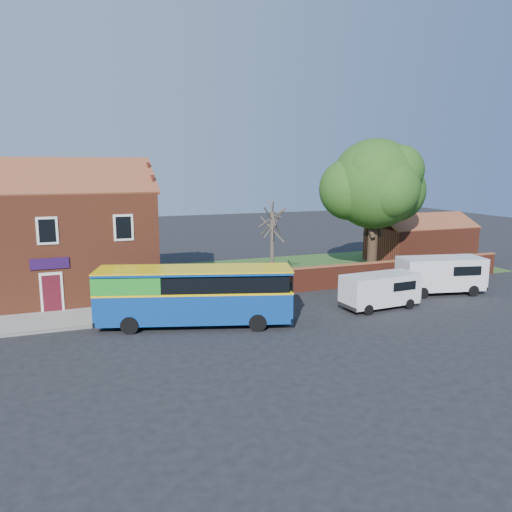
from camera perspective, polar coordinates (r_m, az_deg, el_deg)
name	(u,v)px	position (r m, az deg, el deg)	size (l,w,h in m)	color
ground	(211,341)	(23.62, -5.15, -9.68)	(120.00, 120.00, 0.00)	black
pavement	(52,321)	(28.37, -22.24, -6.86)	(18.00, 3.50, 0.12)	gray
kerb	(51,331)	(26.69, -22.34, -7.90)	(18.00, 0.15, 0.14)	slate
grass_strip	(326,268)	(40.04, 7.96, -1.41)	(26.00, 12.00, 0.04)	#426B28
shop_building	(51,242)	(33.29, -22.42, 1.48)	(12.30, 8.13, 10.50)	brown
boundary_wall	(368,274)	(34.84, 12.67, -1.98)	(22.00, 0.38, 1.60)	maroon
outbuilding	(420,243)	(44.72, 18.21, 1.45)	(8.20, 5.06, 4.17)	maroon
bus	(189,293)	(25.51, -7.70, -4.24)	(10.05, 5.17, 2.97)	navy
van_near	(380,289)	(29.37, 14.01, -3.71)	(4.63, 2.15, 1.98)	silver
van_far	(441,273)	(33.87, 20.39, -1.87)	(5.61, 3.12, 2.33)	silver
large_tree	(374,187)	(37.62, 13.38, 7.70)	(8.20, 6.49, 10.01)	black
bare_tree	(272,245)	(33.58, 1.87, 1.28)	(2.05, 2.44, 5.47)	#4C4238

